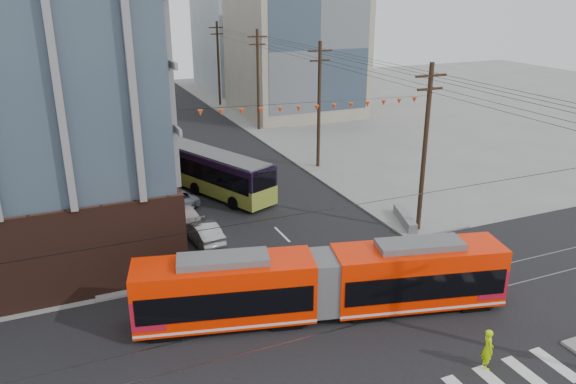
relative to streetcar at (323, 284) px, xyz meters
name	(u,v)px	position (x,y,z in m)	size (l,w,h in m)	color
ground	(405,357)	(1.83, -4.45, -1.73)	(160.00, 160.00, 0.00)	slate
bg_bldg_ne_near	(295,49)	(17.83, 43.55, 6.27)	(14.00, 14.00, 16.00)	gray
bg_bldg_nw_far	(28,26)	(-12.17, 67.55, 8.27)	(16.00, 18.00, 20.00)	gray
bg_bldg_ne_far	(255,42)	(19.83, 63.55, 5.27)	(16.00, 16.00, 14.00)	#8C99A5
utility_pole_far	(218,64)	(10.33, 51.55, 3.77)	(0.30, 0.30, 11.00)	black
streetcar	(323,284)	(0.00, 0.00, 0.00)	(17.99, 2.53, 3.47)	#FF2200
city_bus	(212,172)	(-0.08, 19.17, -0.05)	(2.58, 11.90, 3.37)	black
parked_car_silver	(202,232)	(-3.20, 10.57, -1.04)	(1.47, 4.21, 1.39)	#96999C
parked_car_white	(184,215)	(-3.62, 13.80, -1.09)	(1.82, 4.46, 1.30)	#B9B2B3
parked_car_grey	(174,197)	(-3.43, 17.65, -1.13)	(2.01, 4.35, 1.21)	slate
pedestrian	(488,349)	(4.55, -6.38, -0.81)	(0.67, 0.44, 1.85)	#C2FF05
jersey_barrier	(405,219)	(10.13, 7.79, -1.35)	(0.87, 3.88, 0.78)	gray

